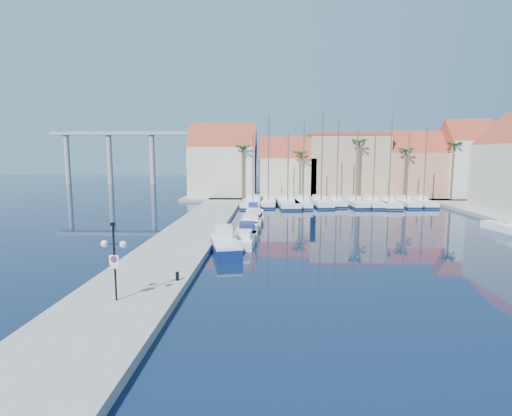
{
  "coord_description": "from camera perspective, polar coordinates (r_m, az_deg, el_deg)",
  "views": [
    {
      "loc": [
        -0.83,
        -27.78,
        8.13
      ],
      "look_at": [
        -2.39,
        10.61,
        3.0
      ],
      "focal_mm": 28.0,
      "sensor_mm": 36.0,
      "label": 1
    }
  ],
  "objects": [
    {
      "name": "palm_0",
      "position": [
        69.98,
        -1.93,
        8.38
      ],
      "size": [
        2.6,
        2.6,
        10.15
      ],
      "color": "brown",
      "rests_on": "shore_north"
    },
    {
      "name": "palm_2",
      "position": [
        71.37,
        14.5,
        8.88
      ],
      "size": [
        2.6,
        2.6,
        11.15
      ],
      "color": "brown",
      "rests_on": "shore_north"
    },
    {
      "name": "sailboat_8",
      "position": [
        66.72,
        18.31,
        0.75
      ],
      "size": [
        3.13,
        9.71,
        14.07
      ],
      "rotation": [
        0.0,
        0.0,
        -0.06
      ],
      "color": "white",
      "rests_on": "ground"
    },
    {
      "name": "building_1",
      "position": [
        74.89,
        4.51,
        5.42
      ],
      "size": [
        10.3,
        8.0,
        11.0
      ],
      "color": "#C9B18E",
      "rests_on": "shore_north"
    },
    {
      "name": "quay_west",
      "position": [
        42.81,
        -8.73,
        -3.09
      ],
      "size": [
        6.0,
        77.0,
        0.5
      ],
      "primitive_type": "cube",
      "color": "gray",
      "rests_on": "ground"
    },
    {
      "name": "fishing_boat",
      "position": [
        33.54,
        -4.42,
        -5.21
      ],
      "size": [
        3.35,
        6.38,
        2.13
      ],
      "rotation": [
        0.0,
        0.0,
        0.23
      ],
      "color": "navy",
      "rests_on": "ground"
    },
    {
      "name": "sailboat_7",
      "position": [
        66.62,
        16.23,
        0.79
      ],
      "size": [
        2.85,
        9.72,
        11.41
      ],
      "rotation": [
        0.0,
        0.0,
        0.03
      ],
      "color": "white",
      "rests_on": "ground"
    },
    {
      "name": "motorboat_west_3",
      "position": [
        50.7,
        -0.23,
        -1.04
      ],
      "size": [
        2.47,
        7.17,
        1.4
      ],
      "rotation": [
        0.0,
        0.0,
        0.03
      ],
      "color": "white",
      "rests_on": "ground"
    },
    {
      "name": "bollard",
      "position": [
        25.2,
        -11.18,
        -9.53
      ],
      "size": [
        0.21,
        0.21,
        0.53
      ],
      "primitive_type": "cylinder",
      "color": "black",
      "rests_on": "quay_west"
    },
    {
      "name": "sailboat_6",
      "position": [
        65.56,
        13.91,
        0.79
      ],
      "size": [
        3.05,
        8.91,
        11.94
      ],
      "rotation": [
        0.0,
        0.0,
        0.08
      ],
      "color": "white",
      "rests_on": "ground"
    },
    {
      "name": "motorboat_west_4",
      "position": [
        56.82,
        -0.42,
        -0.1
      ],
      "size": [
        2.21,
        5.95,
        1.4
      ],
      "rotation": [
        0.0,
        0.0,
        0.06
      ],
      "color": "white",
      "rests_on": "ground"
    },
    {
      "name": "sailboat_3",
      "position": [
        64.32,
        6.72,
        0.82
      ],
      "size": [
        3.11,
        10.36,
        13.18
      ],
      "rotation": [
        0.0,
        0.0,
        -0.04
      ],
      "color": "white",
      "rests_on": "ground"
    },
    {
      "name": "motorboat_west_1",
      "position": [
        40.66,
        -1.23,
        -3.2
      ],
      "size": [
        2.14,
        6.62,
        1.4
      ],
      "rotation": [
        0.0,
        0.0,
        0.0
      ],
      "color": "white",
      "rests_on": "ground"
    },
    {
      "name": "motorboat_west_0",
      "position": [
        36.35,
        -1.61,
        -4.5
      ],
      "size": [
        2.01,
        5.58,
        1.4
      ],
      "rotation": [
        0.0,
        0.0,
        -0.05
      ],
      "color": "white",
      "rests_on": "ground"
    },
    {
      "name": "sailboat_2",
      "position": [
        64.14,
        4.47,
        0.8
      ],
      "size": [
        3.92,
        11.75,
        11.33
      ],
      "rotation": [
        0.0,
        0.0,
        0.08
      ],
      "color": "white",
      "rests_on": "ground"
    },
    {
      "name": "motorboat_west_2",
      "position": [
        46.52,
        -0.64,
        -1.82
      ],
      "size": [
        2.36,
        7.25,
        1.4
      ],
      "rotation": [
        0.0,
        0.0,
        -0.01
      ],
      "color": "white",
      "rests_on": "ground"
    },
    {
      "name": "sailboat_0",
      "position": [
        64.32,
        -0.37,
        0.85
      ],
      "size": [
        3.63,
        11.39,
        11.27
      ],
      "rotation": [
        0.0,
        0.0,
        -0.06
      ],
      "color": "white",
      "rests_on": "ground"
    },
    {
      "name": "building_3",
      "position": [
        79.15,
        21.48,
        5.44
      ],
      "size": [
        10.3,
        8.0,
        12.0
      ],
      "color": "#B5795B",
      "rests_on": "shore_north"
    },
    {
      "name": "building_2",
      "position": [
        77.06,
        12.74,
        6.03
      ],
      "size": [
        14.2,
        10.2,
        11.5
      ],
      "color": "tan",
      "rests_on": "shore_north"
    },
    {
      "name": "palm_1",
      "position": [
        69.95,
        6.34,
        7.57
      ],
      "size": [
        2.6,
        2.6,
        9.15
      ],
      "color": "brown",
      "rests_on": "shore_north"
    },
    {
      "name": "viaduct",
      "position": [
        116.27,
        -17.06,
        8.32
      ],
      "size": [
        48.0,
        2.2,
        14.45
      ],
      "color": "#9E9E99",
      "rests_on": "ground"
    },
    {
      "name": "building_4",
      "position": [
        81.6,
        27.76,
        5.92
      ],
      "size": [
        8.3,
        8.0,
        14.0
      ],
      "color": "silver",
      "rests_on": "shore_north"
    },
    {
      "name": "lamp_post",
      "position": [
        22.09,
        -19.62,
        -5.61
      ],
      "size": [
        1.42,
        0.5,
        4.19
      ],
      "rotation": [
        0.0,
        0.0,
        -0.12
      ],
      "color": "black",
      "rests_on": "quay_west"
    },
    {
      "name": "ground",
      "position": [
        28.96,
        3.92,
        -8.72
      ],
      "size": [
        260.0,
        260.0,
        0.0
      ],
      "primitive_type": "plane",
      "color": "black",
      "rests_on": "ground"
    },
    {
      "name": "shore_north",
      "position": [
        76.96,
        10.41,
        1.61
      ],
      "size": [
        54.0,
        16.0,
        0.5
      ],
      "primitive_type": "cube",
      "color": "gray",
      "rests_on": "ground"
    },
    {
      "name": "sailboat_10",
      "position": [
        69.26,
        22.63,
        0.79
      ],
      "size": [
        2.26,
        8.33,
        12.58
      ],
      "rotation": [
        0.0,
        0.0,
        0.01
      ],
      "color": "white",
      "rests_on": "ground"
    },
    {
      "name": "sailboat_5",
      "position": [
        66.07,
        11.36,
        0.96
      ],
      "size": [
        2.48,
        8.19,
        13.77
      ],
      "rotation": [
        0.0,
        0.0,
        0.04
      ],
      "color": "white",
      "rests_on": "ground"
    },
    {
      "name": "palm_3",
      "position": [
        73.42,
        20.63,
        7.5
      ],
      "size": [
        2.6,
        2.6,
        9.65
      ],
      "color": "brown",
      "rests_on": "shore_north"
    },
    {
      "name": "sailboat_4",
      "position": [
        65.12,
        9.18,
        0.89
      ],
      "size": [
        3.26,
        9.97,
        14.88
      ],
      "rotation": [
        0.0,
        0.0,
        0.07
      ],
      "color": "white",
      "rests_on": "ground"
    },
    {
      "name": "sailboat_9",
      "position": [
        68.2,
        20.51,
        0.79
      ],
      "size": [
        2.55,
        8.53,
        11.9
      ],
      "rotation": [
        0.0,
        0.0,
        0.04
      ],
      "color": "white",
      "rests_on": "ground"
    },
    {
      "name": "palm_4",
      "position": [
        76.3,
        26.43,
        7.89
      ],
      "size": [
        2.6,
        2.6,
        10.65
      ],
      "color": "brown",
      "rests_on": "shore_north"
    },
    {
      "name": "sailboat_1",
      "position": [
        64.53,
        1.79,
        0.93
      ],
      "size": [
        2.72,
        9.24,
        14.34
      ],
      "rotation": [
        0.0,
        0.0,
        -0.03
      ],
      "color": "white",
      "rests_on": "ground"
    },
    {
      "name": "building_0",
      "position": [
        75.36,
        -4.69,
        6.36
      ],
      "size": [
        12.3,
        9.0,
        13.5
      ],
      "color": "beige",
      "rests_on": "shore_north"
    },
    {
      "name": "motorboat_east_1",
      "position": [
        50.21,
        31.98,
        -2.29
      ],
      "size": [
        2.65,
        5.32,
        1.4
      ],
      "rotation": [
        0.0,
        0.0,
        0.21
      ],
      "color": "white",
      "rests_on": "ground"
    }
  ]
}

